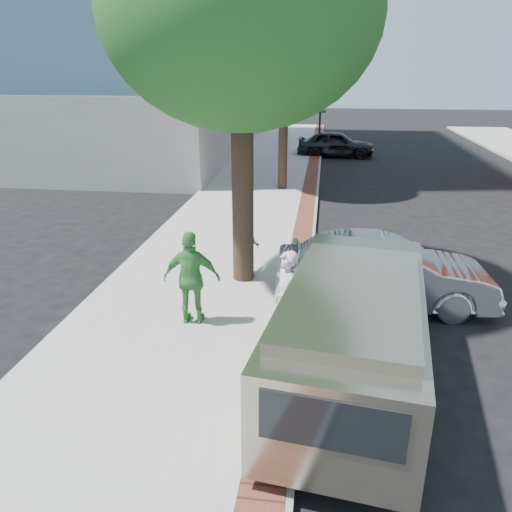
% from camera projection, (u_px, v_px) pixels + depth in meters
% --- Properties ---
extents(ground, '(120.00, 120.00, 0.00)m').
position_uv_depth(ground, '(257.00, 320.00, 10.78)').
color(ground, black).
rests_on(ground, ground).
extents(sidewalk, '(5.00, 60.00, 0.15)m').
position_uv_depth(sidewalk, '(246.00, 213.00, 18.35)').
color(sidewalk, '#9E9991').
rests_on(sidewalk, ground).
extents(brick_strip, '(0.60, 60.00, 0.01)m').
position_uv_depth(brick_strip, '(306.00, 214.00, 18.05)').
color(brick_strip, brown).
rests_on(brick_strip, sidewalk).
extents(curb, '(0.10, 60.00, 0.15)m').
position_uv_depth(curb, '(315.00, 216.00, 18.03)').
color(curb, gray).
rests_on(curb, ground).
extents(office_base, '(18.20, 22.20, 4.00)m').
position_uv_depth(office_base, '(103.00, 119.00, 32.09)').
color(office_base, gray).
rests_on(office_base, ground).
extents(signal_near, '(0.70, 0.15, 3.80)m').
position_uv_depth(signal_near, '(320.00, 117.00, 30.24)').
color(signal_near, black).
rests_on(signal_near, ground).
extents(tree_near, '(6.00, 6.00, 8.51)m').
position_uv_depth(tree_near, '(241.00, 13.00, 10.42)').
color(tree_near, black).
rests_on(tree_near, sidewalk).
extents(tree_far, '(4.80, 4.80, 7.14)m').
position_uv_depth(tree_far, '(285.00, 62.00, 20.08)').
color(tree_far, black).
rests_on(tree_far, sidewalk).
extents(parking_meter, '(0.12, 0.32, 1.47)m').
position_uv_depth(parking_meter, '(295.00, 257.00, 10.95)').
color(parking_meter, gray).
rests_on(parking_meter, sidewalk).
extents(person_gray, '(0.75, 0.81, 1.86)m').
position_uv_depth(person_gray, '(286.00, 299.00, 9.29)').
color(person_gray, silver).
rests_on(person_gray, sidewalk).
extents(person_officer, '(0.96, 1.02, 1.66)m').
position_uv_depth(person_officer, '(246.00, 242.00, 12.60)').
color(person_officer, '#89A6D3').
rests_on(person_officer, sidewalk).
extents(person_green, '(1.18, 0.56, 1.96)m').
position_uv_depth(person_green, '(192.00, 278.00, 10.06)').
color(person_green, '#418F41').
rests_on(person_green, sidewalk).
extents(sedan_silver, '(4.88, 1.92, 1.58)m').
position_uv_depth(sedan_silver, '(384.00, 274.00, 11.16)').
color(sedan_silver, '#BABBC1').
rests_on(sedan_silver, ground).
extents(bg_car, '(4.61, 1.88, 1.57)m').
position_uv_depth(bg_car, '(336.00, 144.00, 30.10)').
color(bg_car, black).
rests_on(bg_car, ground).
extents(van, '(2.81, 5.72, 2.03)m').
position_uv_depth(van, '(353.00, 327.00, 8.22)').
color(van, gray).
rests_on(van, ground).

